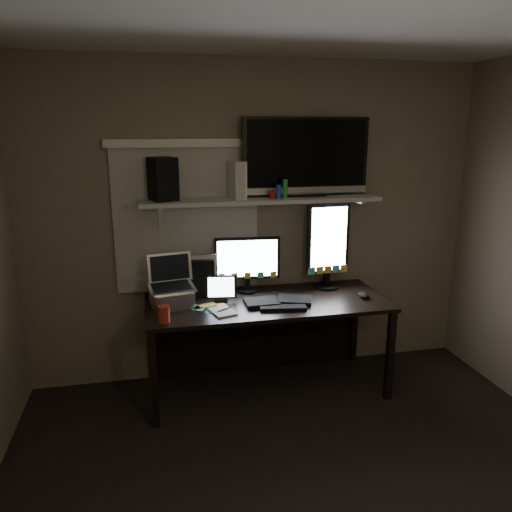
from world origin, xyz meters
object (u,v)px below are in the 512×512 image
object	(u,v)px
keyboard	(278,301)
tablet	(221,288)
desk	(263,317)
mouse	(364,295)
laptop	(171,283)
game_console	(237,180)
monitor_landscape	(247,264)
tv	(306,157)
speaker	(163,179)
monitor_portrait	(328,246)
cup	(164,314)

from	to	relation	value
keyboard	tablet	xyz separation A→B (m)	(-0.41, 0.14, 0.09)
desk	mouse	size ratio (longest dim) A/B	15.38
laptop	game_console	bearing A→B (deg)	10.01
desk	monitor_landscape	bearing A→B (deg)	129.96
desk	tv	world-z (taller)	tv
game_console	speaker	size ratio (longest dim) A/B	0.89
monitor_landscape	tv	distance (m)	0.94
tablet	speaker	xyz separation A→B (m)	(-0.38, 0.15, 0.80)
speaker	laptop	bearing A→B (deg)	-103.01
keyboard	laptop	xyz separation A→B (m)	(-0.77, 0.10, 0.17)
speaker	mouse	bearing A→B (deg)	-30.64
monitor_portrait	mouse	world-z (taller)	monitor_portrait
game_console	speaker	distance (m)	0.54
tablet	speaker	distance (m)	0.90
monitor_landscape	laptop	bearing A→B (deg)	-155.56
monitor_portrait	cup	xyz separation A→B (m)	(-1.32, -0.47, -0.29)
cup	game_console	size ratio (longest dim) A/B	0.43
mouse	game_console	size ratio (longest dim) A/B	0.43
tv	speaker	xyz separation A→B (m)	(-1.08, -0.03, -0.14)
keyboard	tv	xyz separation A→B (m)	(0.28, 0.31, 1.03)
monitor_landscape	mouse	size ratio (longest dim) A/B	4.38
desk	tv	xyz separation A→B (m)	(0.35, 0.12, 1.22)
desk	speaker	distance (m)	1.30
cup	mouse	bearing A→B (deg)	6.75
desk	cup	xyz separation A→B (m)	(-0.77, -0.39, 0.23)
keyboard	tablet	size ratio (longest dim) A/B	2.20
monitor_portrait	speaker	world-z (taller)	speaker
desk	keyboard	bearing A→B (deg)	-70.60
monitor_portrait	game_console	distance (m)	0.90
game_console	speaker	world-z (taller)	speaker
mouse	tablet	bearing A→B (deg)	174.80
monitor_portrait	cup	world-z (taller)	monitor_portrait
desk	game_console	distance (m)	1.08
keyboard	tablet	distance (m)	0.44
tablet	desk	bearing A→B (deg)	18.62
desk	tablet	size ratio (longest dim) A/B	7.78
desk	tablet	distance (m)	0.44
keyboard	speaker	world-z (taller)	speaker
tv	game_console	bearing A→B (deg)	-177.46
monitor_landscape	monitor_portrait	size ratio (longest dim) A/B	0.73
monitor_landscape	mouse	distance (m)	0.93
monitor_portrait	keyboard	world-z (taller)	monitor_portrait
monitor_landscape	desk	bearing A→B (deg)	-45.54
game_console	monitor_portrait	bearing A→B (deg)	-10.11
desk	tv	bearing A→B (deg)	18.57
tablet	cup	distance (m)	0.55
desk	laptop	world-z (taller)	laptop
monitor_landscape	tv	size ratio (longest dim) A/B	0.52
laptop	tv	world-z (taller)	tv
monitor_landscape	speaker	world-z (taller)	speaker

